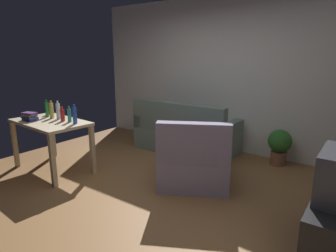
# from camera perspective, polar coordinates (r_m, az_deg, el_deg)

# --- Properties ---
(ground_plane) EXTENTS (5.20, 4.40, 0.02)m
(ground_plane) POSITION_cam_1_polar(r_m,az_deg,el_deg) (3.95, -5.52, -12.00)
(ground_plane) COLOR olive
(wall_rear) EXTENTS (5.20, 0.10, 2.70)m
(wall_rear) POSITION_cam_1_polar(r_m,az_deg,el_deg) (5.41, 9.80, 9.89)
(wall_rear) COLOR silver
(wall_rear) RESTS_ON ground_plane
(couch) EXTENTS (1.79, 0.84, 0.92)m
(couch) POSITION_cam_1_polar(r_m,az_deg,el_deg) (5.21, 3.27, -1.74)
(couch) COLOR slate
(couch) RESTS_ON ground_plane
(desk) EXTENTS (1.25, 0.79, 0.76)m
(desk) POSITION_cam_1_polar(r_m,az_deg,el_deg) (4.63, -21.94, -0.37)
(desk) COLOR #C6B28E
(desk) RESTS_ON ground_plane
(potted_plant) EXTENTS (0.36, 0.36, 0.57)m
(potted_plant) POSITION_cam_1_polar(r_m,az_deg,el_deg) (4.89, 20.97, -3.44)
(potted_plant) COLOR brown
(potted_plant) RESTS_ON ground_plane
(armchair) EXTENTS (1.19, 1.16, 0.92)m
(armchair) POSITION_cam_1_polar(r_m,az_deg,el_deg) (3.91, 5.09, -7.01)
(armchair) COLOR gray
(armchair) RESTS_ON ground_plane
(bottle_dark) EXTENTS (0.06, 0.06, 0.21)m
(bottle_dark) POSITION_cam_1_polar(r_m,az_deg,el_deg) (5.09, -22.24, 3.12)
(bottle_dark) COLOR black
(bottle_dark) RESTS_ON desk
(bottle_green) EXTENTS (0.05, 0.05, 0.27)m
(bottle_green) POSITION_cam_1_polar(r_m,az_deg,el_deg) (4.90, -22.60, 3.03)
(bottle_green) COLOR #1E722D
(bottle_green) RESTS_ON desk
(bottle_squat) EXTENTS (0.06, 0.06, 0.27)m
(bottle_squat) POSITION_cam_1_polar(r_m,az_deg,el_deg) (4.77, -21.81, 2.86)
(bottle_squat) COLOR #BCB24C
(bottle_squat) RESTS_ON desk
(bottle_clear) EXTENTS (0.06, 0.06, 0.27)m
(bottle_clear) POSITION_cam_1_polar(r_m,az_deg,el_deg) (4.66, -20.67, 2.75)
(bottle_clear) COLOR silver
(bottle_clear) RESTS_ON desk
(bottle_red) EXTENTS (0.06, 0.06, 0.22)m
(bottle_red) POSITION_cam_1_polar(r_m,az_deg,el_deg) (4.50, -19.93, 2.05)
(bottle_red) COLOR #AD2323
(bottle_red) RESTS_ON desk
(bottle_tall) EXTENTS (0.05, 0.05, 0.23)m
(bottle_tall) POSITION_cam_1_polar(r_m,az_deg,el_deg) (4.41, -18.72, 2.04)
(bottle_tall) COLOR teal
(bottle_tall) RESTS_ON desk
(bottle_blue) EXTENTS (0.06, 0.06, 0.27)m
(bottle_blue) POSITION_cam_1_polar(r_m,az_deg,el_deg) (4.27, -17.79, 2.02)
(bottle_blue) COLOR #2347A3
(bottle_blue) RESTS_ON desk
(book_stack) EXTENTS (0.26, 0.17, 0.12)m
(book_stack) POSITION_cam_1_polar(r_m,az_deg,el_deg) (4.74, -25.43, 1.66)
(book_stack) COLOR #593372
(book_stack) RESTS_ON desk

